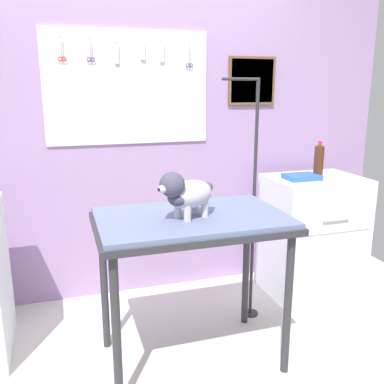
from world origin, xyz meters
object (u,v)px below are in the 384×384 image
grooming_table (192,231)px  cabinet_right (312,235)px  soda_bottle (319,161)px  dog (186,193)px  grooming_arm (252,212)px

grooming_table → cabinet_right: (1.14, 0.56, -0.34)m
cabinet_right → soda_bottle: size_ratio=3.34×
soda_bottle → grooming_table: bearing=-154.8°
grooming_table → cabinet_right: size_ratio=1.15×
grooming_table → dog: (-0.05, -0.05, 0.23)m
grooming_arm → cabinet_right: size_ratio=1.78×
grooming_table → cabinet_right: cabinet_right is taller
cabinet_right → soda_bottle: bearing=-87.9°
grooming_table → soda_bottle: 1.29m
cabinet_right → grooming_arm: bearing=-161.3°
grooming_arm → dog: (-0.58, -0.40, 0.27)m
dog → cabinet_right: size_ratio=0.39×
cabinet_right → grooming_table: bearing=-154.0°
dog → soda_bottle: 1.33m
grooming_table → cabinet_right: 1.31m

